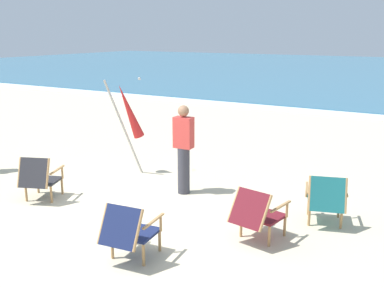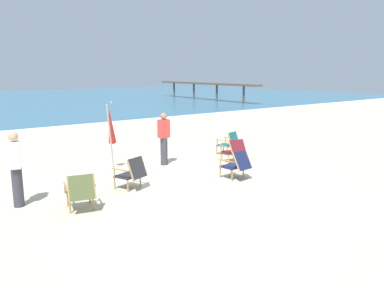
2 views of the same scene
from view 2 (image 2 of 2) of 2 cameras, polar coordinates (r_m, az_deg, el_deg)
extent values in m
plane|color=beige|center=(10.07, -0.13, -5.55)|extent=(80.00, 80.00, 0.00)
cube|color=white|center=(20.50, -20.22, 2.37)|extent=(80.00, 1.10, 0.06)
cube|color=#19234C|center=(10.27, 6.09, -3.42)|extent=(0.57, 0.53, 0.04)
cube|color=#19234C|center=(9.99, 7.69, -2.52)|extent=(0.52, 0.33, 0.47)
cylinder|color=#AD7F4C|center=(10.28, 4.30, -4.30)|extent=(0.04, 0.04, 0.32)
cylinder|color=#AD7F4C|center=(10.62, 6.02, -3.83)|extent=(0.04, 0.04, 0.32)
cylinder|color=#AD7F4C|center=(10.01, 6.12, -4.76)|extent=(0.04, 0.04, 0.32)
cylinder|color=#AD7F4C|center=(10.35, 7.82, -4.26)|extent=(0.04, 0.04, 0.32)
cube|color=#AD7F4C|center=(10.00, 5.14, -2.50)|extent=(0.09, 0.53, 0.02)
cylinder|color=#AD7F4C|center=(10.15, 4.34, -2.93)|extent=(0.04, 0.04, 0.22)
cube|color=#AD7F4C|center=(10.42, 7.20, -2.00)|extent=(0.09, 0.53, 0.02)
cylinder|color=#AD7F4C|center=(10.56, 6.41, -2.42)|extent=(0.04, 0.04, 0.22)
cylinder|color=#AD7F4C|center=(9.80, 6.74, -2.77)|extent=(0.07, 0.29, 0.48)
cylinder|color=#AD7F4C|center=(10.18, 8.60, -2.29)|extent=(0.07, 0.29, 0.48)
cube|color=maroon|center=(12.07, 6.00, -1.24)|extent=(0.60, 0.57, 0.04)
cube|color=maroon|center=(11.72, 7.01, -0.53)|extent=(0.54, 0.39, 0.46)
cylinder|color=#AD7F4C|center=(12.17, 4.51, -1.89)|extent=(0.04, 0.04, 0.32)
cylinder|color=#AD7F4C|center=(12.41, 6.36, -1.67)|extent=(0.04, 0.04, 0.32)
cylinder|color=#AD7F4C|center=(11.81, 5.59, -2.31)|extent=(0.04, 0.04, 0.32)
cylinder|color=#AD7F4C|center=(12.06, 7.47, -2.07)|extent=(0.04, 0.04, 0.32)
cube|color=#AD7F4C|center=(11.87, 4.93, -0.35)|extent=(0.13, 0.53, 0.02)
cylinder|color=#AD7F4C|center=(12.04, 4.46, -0.71)|extent=(0.04, 0.04, 0.22)
cube|color=#AD7F4C|center=(12.16, 7.18, -0.12)|extent=(0.13, 0.53, 0.02)
cylinder|color=#AD7F4C|center=(12.34, 6.69, -0.47)|extent=(0.04, 0.04, 0.22)
cylinder|color=#AD7F4C|center=(11.58, 5.96, -0.64)|extent=(0.09, 0.31, 0.46)
cylinder|color=#AD7F4C|center=(11.86, 8.03, -0.42)|extent=(0.09, 0.31, 0.46)
cube|color=#28282D|center=(9.46, -9.82, -4.78)|extent=(0.66, 0.64, 0.04)
cube|color=#28282D|center=(9.19, -8.34, -3.63)|extent=(0.54, 0.37, 0.50)
cylinder|color=#AD7F4C|center=(9.49, -11.71, -5.82)|extent=(0.04, 0.04, 0.32)
cylinder|color=#AD7F4C|center=(9.81, -9.83, -5.18)|extent=(0.04, 0.04, 0.32)
cylinder|color=#AD7F4C|center=(9.20, -9.74, -6.28)|extent=(0.04, 0.04, 0.32)
cylinder|color=#AD7F4C|center=(9.54, -7.88, -5.59)|extent=(0.04, 0.04, 0.32)
cube|color=#AD7F4C|center=(9.19, -10.93, -3.87)|extent=(0.23, 0.51, 0.02)
cylinder|color=#AD7F4C|center=(9.35, -11.76, -4.35)|extent=(0.04, 0.04, 0.22)
cube|color=#AD7F4C|center=(9.60, -8.67, -3.16)|extent=(0.23, 0.51, 0.02)
cylinder|color=#AD7F4C|center=(9.75, -9.49, -3.64)|extent=(0.04, 0.04, 0.22)
cylinder|color=#AD7F4C|center=(9.01, -9.38, -3.97)|extent=(0.11, 0.21, 0.50)
cylinder|color=#AD7F4C|center=(9.38, -7.34, -3.30)|extent=(0.11, 0.21, 0.50)
cube|color=#515B33|center=(8.33, -16.72, -7.29)|extent=(0.61, 0.58, 0.04)
cube|color=#515B33|center=(7.94, -16.49, -6.39)|extent=(0.53, 0.34, 0.49)
cylinder|color=#AD7F4C|center=(8.56, -18.42, -8.02)|extent=(0.04, 0.04, 0.32)
cylinder|color=#AD7F4C|center=(8.61, -15.30, -7.73)|extent=(0.04, 0.04, 0.32)
cylinder|color=#AD7F4C|center=(8.16, -18.11, -8.96)|extent=(0.04, 0.04, 0.32)
cylinder|color=#AD7F4C|center=(8.21, -14.82, -8.65)|extent=(0.04, 0.04, 0.32)
cube|color=#AD7F4C|center=(8.22, -18.73, -6.05)|extent=(0.15, 0.52, 0.02)
cylinder|color=#AD7F4C|center=(8.43, -18.81, -6.41)|extent=(0.04, 0.04, 0.22)
cube|color=#AD7F4C|center=(8.28, -14.86, -5.70)|extent=(0.15, 0.52, 0.02)
cylinder|color=#AD7F4C|center=(8.49, -15.03, -6.07)|extent=(0.04, 0.04, 0.22)
cylinder|color=#AD7F4C|center=(7.91, -18.33, -6.55)|extent=(0.09, 0.24, 0.49)
cylinder|color=#AD7F4C|center=(7.97, -14.67, -6.22)|extent=(0.09, 0.24, 0.49)
cube|color=#196066|center=(13.20, 5.13, -0.17)|extent=(0.64, 0.61, 0.04)
cube|color=#196066|center=(12.99, 6.39, 0.72)|extent=(0.53, 0.35, 0.50)
cylinder|color=#AD7F4C|center=(13.14, 3.79, -0.91)|extent=(0.04, 0.04, 0.32)
cylinder|color=#AD7F4C|center=(13.53, 4.84, -0.58)|extent=(0.04, 0.04, 0.32)
cylinder|color=#AD7F4C|center=(12.92, 5.41, -1.14)|extent=(0.04, 0.04, 0.32)
cylinder|color=#AD7F4C|center=(13.32, 6.43, -0.79)|extent=(0.04, 0.04, 0.32)
cube|color=#AD7F4C|center=(12.91, 4.59, 0.58)|extent=(0.19, 0.52, 0.02)
cylinder|color=#AD7F4C|center=(13.03, 3.87, 0.19)|extent=(0.04, 0.04, 0.22)
cube|color=#AD7F4C|center=(13.38, 5.83, 0.93)|extent=(0.19, 0.52, 0.02)
cylinder|color=#AD7F4C|center=(13.50, 5.13, 0.56)|extent=(0.04, 0.04, 0.22)
cylinder|color=#AD7F4C|center=(12.77, 5.83, 0.56)|extent=(0.10, 0.22, 0.50)
cylinder|color=#AD7F4C|center=(13.21, 6.94, 0.88)|extent=(0.10, 0.22, 0.50)
cylinder|color=#B7B2A8|center=(11.07, -12.34, 0.96)|extent=(0.47, 0.65, 1.99)
cone|color=red|center=(11.14, -12.30, 2.82)|extent=(0.52, 0.62, 1.16)
sphere|color=#B7B2A8|center=(11.29, -12.23, 6.21)|extent=(0.06, 0.06, 0.06)
cylinder|color=#383842|center=(8.89, -25.02, -5.99)|extent=(0.22, 0.22, 0.86)
cube|color=white|center=(8.72, -25.40, -1.51)|extent=(0.27, 0.38, 0.56)
sphere|color=tan|center=(8.65, -25.61, 1.01)|extent=(0.20, 0.20, 0.20)
cylinder|color=#383842|center=(11.65, -4.28, -1.11)|extent=(0.22, 0.22, 0.86)
cube|color=#D13D38|center=(11.52, -4.33, 2.35)|extent=(0.35, 0.22, 0.56)
sphere|color=#9E7051|center=(11.47, -4.36, 4.27)|extent=(0.20, 0.20, 0.20)
cube|color=brown|center=(37.16, 1.98, 9.21)|extent=(0.90, 14.36, 0.16)
cylinder|color=brown|center=(33.19, 7.88, 7.43)|extent=(0.20, 0.20, 1.70)
cylinder|color=brown|center=(35.82, 3.80, 7.76)|extent=(0.20, 0.20, 1.70)
cylinder|color=brown|center=(38.61, 0.28, 8.02)|extent=(0.20, 0.20, 1.70)
cylinder|color=brown|center=(41.52, -2.75, 8.22)|extent=(0.20, 0.20, 1.70)
camera|label=1|loc=(10.59, 37.61, 8.80)|focal=42.00mm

